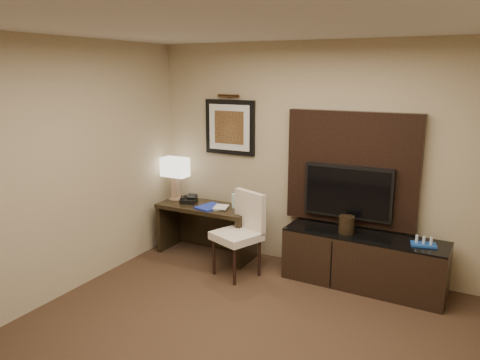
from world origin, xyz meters
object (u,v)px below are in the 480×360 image
Objects in this scene: tv at (348,192)px; table_lamp at (175,179)px; credenza at (363,261)px; water_bottle at (234,201)px; ice_bucket at (346,225)px; desk_phone at (189,199)px; minibar_tray at (424,241)px; desk at (206,230)px; desk_chair at (236,235)px.

tv is 1.78× the size of table_lamp.
credenza is 1.72m from water_bottle.
tv is 5.20× the size of ice_bucket.
ice_bucket is at bearing -3.68° from water_bottle.
water_bottle is (-1.41, -0.11, -0.26)m from tv.
table_lamp is (-2.54, 0.05, 0.65)m from credenza.
desk_phone is 2.10m from ice_bucket.
desk_phone is 2.91m from minibar_tray.
credenza is at bearing -35.49° from tv.
minibar_tray is (2.64, -0.02, 0.31)m from desk.
table_lamp is (-1.16, 0.44, 0.45)m from desk_chair.
credenza is 0.78m from tv.
tv is at bearing 4.64° from water_bottle.
table_lamp is 3.17m from minibar_tray.
credenza is 0.45m from ice_bucket.
desk_phone is at bearing 177.64° from desk.
ice_bucket reaches higher than desk.
minibar_tray is at bearing -13.94° from tv.
table_lamp reaches higher than minibar_tray.
desk is 1.92m from tv.
ice_bucket reaches higher than minibar_tray.
water_bottle is (-0.28, 0.46, 0.26)m from desk_chair.
tv is 5.00× the size of desk_phone.
minibar_tray reaches higher than credenza.
water_bottle is (0.37, 0.08, 0.42)m from desk.
desk_phone is (-2.05, -0.18, -0.30)m from tv.
ice_bucket is 0.77× the size of minibar_tray.
table_lamp is at bearing 151.58° from desk_phone.
minibar_tray is at bearing 31.79° from desk_chair.
credenza is at bearing -16.52° from desk_phone.
table_lamp is (-0.51, 0.06, 0.61)m from desk.
desk_chair is at bearing -162.13° from credenza.
minibar_tray is (0.86, -0.21, -0.37)m from tv.
minibar_tray reaches higher than desk.
ice_bucket is at bearing -170.10° from credenza.
tv reaches higher than desk_chair.
desk_phone is 0.64m from water_bottle.
tv is at bearing 48.52° from desk_chair.
desk is 0.71× the size of credenza.
tv is 1.01× the size of desk_chair.
desk_chair is (-1.13, -0.57, -0.53)m from tv.
tv reaches higher than ice_bucket.
minibar_tray is (2.27, -0.10, -0.11)m from water_bottle.
desk is at bearing 179.47° from minibar_tray.
tv reaches higher than desk_phone.
desk is 0.80m from table_lamp.
desk_chair reaches higher than ice_bucket.
water_bottle is (0.88, 0.01, -0.19)m from table_lamp.
credenza is 1.77× the size of desk_chair.
tv is at bearing -11.47° from desk_phone.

